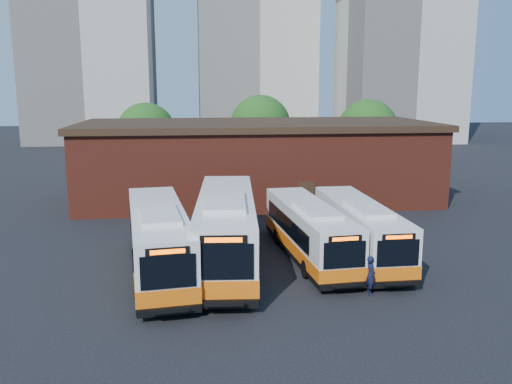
{
  "coord_description": "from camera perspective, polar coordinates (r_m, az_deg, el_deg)",
  "views": [
    {
      "loc": [
        -5.06,
        -24.32,
        9.26
      ],
      "look_at": [
        -1.78,
        4.75,
        3.53
      ],
      "focal_mm": 38.0,
      "sensor_mm": 36.0,
      "label": 1
    }
  ],
  "objects": [
    {
      "name": "bus_east",
      "position": [
        30.41,
        10.83,
        -4.08
      ],
      "size": [
        2.58,
        11.47,
        3.11
      ],
      "rotation": [
        0.0,
        0.0,
        0.02
      ],
      "color": "white",
      "rests_on": "ground"
    },
    {
      "name": "bus_midwest",
      "position": [
        28.65,
        -3.17,
        -4.17
      ],
      "size": [
        3.86,
        14.17,
        3.82
      ],
      "rotation": [
        0.0,
        0.0,
        -0.07
      ],
      "color": "white",
      "rests_on": "ground"
    },
    {
      "name": "bus_west",
      "position": [
        27.74,
        -10.23,
        -5.2
      ],
      "size": [
        4.17,
        12.87,
        3.45
      ],
      "rotation": [
        0.0,
        0.0,
        0.13
      ],
      "color": "white",
      "rests_on": "ground"
    },
    {
      "name": "depot_building",
      "position": [
        45.01,
        0.07,
        3.42
      ],
      "size": [
        28.6,
        12.6,
        6.4
      ],
      "color": "maroon",
      "rests_on": "ground"
    },
    {
      "name": "tree_east",
      "position": [
        58.36,
        11.68,
        6.5
      ],
      "size": [
        6.24,
        6.24,
        7.96
      ],
      "color": "#382314",
      "rests_on": "ground"
    },
    {
      "name": "bus_mideast",
      "position": [
        29.7,
        5.6,
        -4.32
      ],
      "size": [
        3.28,
        11.5,
        3.09
      ],
      "rotation": [
        0.0,
        0.0,
        0.09
      ],
      "color": "white",
      "rests_on": "ground"
    },
    {
      "name": "transit_worker",
      "position": [
        25.21,
        11.97,
        -8.56
      ],
      "size": [
        0.45,
        0.67,
        1.79
      ],
      "primitive_type": "imported",
      "rotation": [
        0.0,
        0.0,
        1.61
      ],
      "color": "black",
      "rests_on": "ground"
    },
    {
      "name": "tree_mid",
      "position": [
        58.9,
        0.47,
        7.01
      ],
      "size": [
        6.56,
        6.56,
        8.36
      ],
      "color": "#382314",
      "rests_on": "ground"
    },
    {
      "name": "tree_west",
      "position": [
        56.73,
        -11.48,
        6.19
      ],
      "size": [
        6.0,
        6.0,
        7.65
      ],
      "color": "#382314",
      "rests_on": "ground"
    },
    {
      "name": "ground",
      "position": [
        26.51,
        5.05,
        -9.41
      ],
      "size": [
        220.0,
        220.0,
        0.0
      ],
      "primitive_type": "plane",
      "color": "black"
    }
  ]
}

